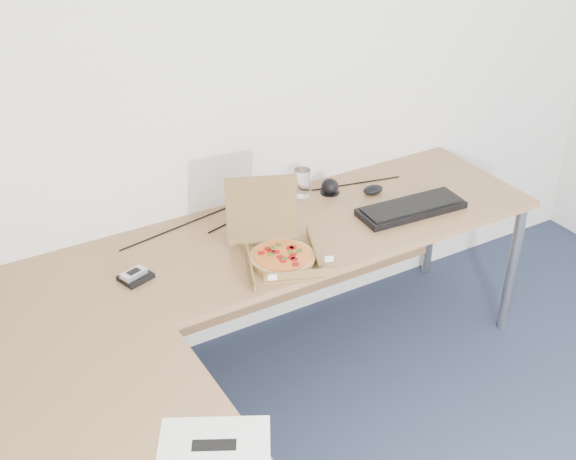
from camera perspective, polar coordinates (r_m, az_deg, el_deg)
desk at (r=2.72m, az=-3.57°, el=-7.05°), size 2.50×2.20×0.73m
pizza_box at (r=2.98m, az=-0.59°, el=-1.72°), size 0.29×0.34×0.30m
drinking_glass at (r=3.45m, az=1.08°, el=3.62°), size 0.07×0.07×0.13m
keyboard at (r=3.38m, az=9.33°, el=1.62°), size 0.50×0.21×0.03m
mouse at (r=3.51m, az=6.47°, el=3.06°), size 0.11×0.09×0.04m
wallet at (r=2.94m, az=-11.48°, el=-3.52°), size 0.14×0.12×0.02m
phone at (r=2.93m, az=-11.62°, el=-3.26°), size 0.11×0.08×0.02m
paper_sheet at (r=2.25m, az=-5.63°, el=-15.95°), size 0.39×0.35×0.00m
dome_speaker at (r=3.48m, az=3.20°, el=3.39°), size 0.09×0.09×0.08m
cable_bundle at (r=3.37m, az=-2.11°, el=1.73°), size 0.67×0.14×0.01m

